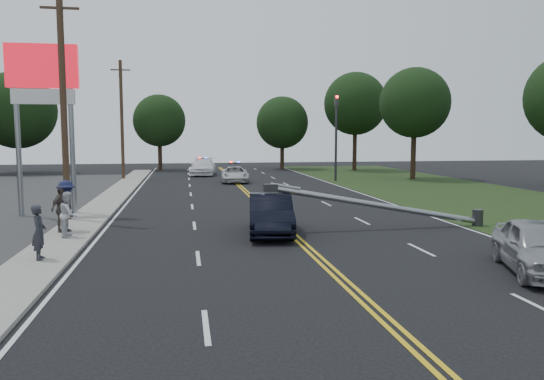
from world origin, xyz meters
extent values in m
plane|color=black|center=(0.00, 0.00, 0.00)|extent=(120.00, 120.00, 0.00)
cube|color=gray|center=(-8.40, 10.00, 0.06)|extent=(1.80, 70.00, 0.12)
cube|color=gold|center=(0.00, 10.00, 0.01)|extent=(0.36, 80.00, 0.00)
cylinder|color=gray|center=(-11.70, 14.00, 3.50)|extent=(0.24, 0.24, 7.00)
cylinder|color=gray|center=(-9.30, 14.00, 3.50)|extent=(0.24, 0.24, 7.00)
cube|color=red|center=(-10.50, 14.00, 7.00)|extent=(3.20, 0.35, 2.00)
cube|color=white|center=(-10.50, 14.00, 5.60)|extent=(2.80, 0.30, 0.70)
cylinder|color=#2D2D30|center=(8.30, 30.00, 3.50)|extent=(0.20, 0.20, 7.00)
cube|color=#2D2D30|center=(8.30, 30.00, 6.60)|extent=(0.28, 0.28, 0.90)
sphere|color=#FF0C07|center=(8.30, 29.84, 6.90)|extent=(0.22, 0.22, 0.22)
cylinder|color=#2D2D30|center=(8.10, 8.00, 0.35)|extent=(0.44, 0.44, 0.70)
cylinder|color=gray|center=(3.67, 8.00, 0.98)|extent=(8.90, 0.24, 1.80)
cube|color=#2D2D30|center=(-0.76, 8.00, 1.76)|extent=(0.55, 0.32, 0.30)
cylinder|color=#382619|center=(-9.20, 12.00, 5.00)|extent=(0.28, 0.28, 10.00)
cube|color=#382619|center=(-9.20, 12.00, 9.20)|extent=(1.60, 0.10, 0.10)
cylinder|color=#382619|center=(-9.20, 34.00, 5.00)|extent=(0.28, 0.28, 10.00)
cube|color=#382619|center=(-9.20, 34.00, 9.20)|extent=(1.60, 0.10, 0.10)
cylinder|color=black|center=(-20.28, 43.77, 1.81)|extent=(0.44, 0.44, 3.61)
sphere|color=black|center=(-20.28, 43.77, 6.22)|extent=(7.57, 7.57, 7.57)
cylinder|color=black|center=(-6.65, 46.30, 1.55)|extent=(0.44, 0.44, 3.10)
sphere|color=black|center=(-6.65, 46.30, 5.33)|extent=(5.59, 5.59, 5.59)
cylinder|color=black|center=(6.70, 45.74, 1.50)|extent=(0.44, 0.44, 2.99)
sphere|color=black|center=(6.70, 45.74, 5.15)|extent=(5.76, 5.76, 5.76)
cylinder|color=black|center=(14.07, 42.57, 2.07)|extent=(0.44, 0.44, 4.13)
sphere|color=black|center=(14.07, 42.57, 7.11)|extent=(6.69, 6.69, 6.69)
cylinder|color=black|center=(15.41, 30.69, 1.90)|extent=(0.44, 0.44, 3.79)
sphere|color=black|center=(15.41, 30.69, 6.53)|extent=(5.98, 5.98, 5.98)
imported|color=black|center=(-0.81, 7.69, 0.77)|extent=(2.18, 4.84, 1.54)
imported|color=#9B9CA2|center=(5.59, 0.69, 0.74)|extent=(3.07, 4.70, 1.49)
imported|color=silver|center=(-0.06, 30.17, 0.63)|extent=(2.39, 4.68, 1.27)
imported|color=white|center=(-2.34, 38.27, 0.80)|extent=(2.85, 5.73, 1.60)
imported|color=#292931|center=(-8.39, 4.15, 0.95)|extent=(0.46, 0.64, 1.65)
imported|color=#B9B9BE|center=(-8.28, 7.74, 0.95)|extent=(0.63, 0.81, 1.65)
imported|color=#1B1F43|center=(-8.60, 8.94, 1.11)|extent=(1.22, 1.47, 1.97)
imported|color=#524842|center=(-8.74, 8.74, 1.02)|extent=(0.87, 1.14, 1.80)
camera|label=1|loc=(-4.08, -12.36, 3.85)|focal=35.00mm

